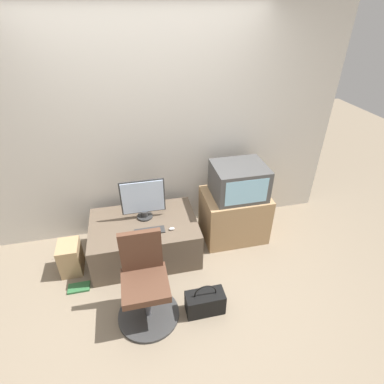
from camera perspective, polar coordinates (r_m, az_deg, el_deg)
The scene contains 12 objects.
ground_plane at distance 3.08m, azimuth -3.46°, elevation -21.06°, with size 12.00×12.00×0.00m, color #7F705B.
wall_back at distance 3.36m, azimuth -8.14°, elevation 11.79°, with size 4.40×0.05×2.60m.
desk at distance 3.44m, azimuth -8.94°, elevation -8.72°, with size 1.15×0.77×0.45m.
side_stand at distance 3.66m, azimuth 7.97°, elevation -4.32°, with size 0.74×0.56×0.59m.
main_monitor at distance 3.24m, azimuth -9.30°, elevation -1.39°, with size 0.47×0.17×0.47m.
keyboard at distance 3.17m, azimuth -8.06°, elevation -7.37°, with size 0.31×0.11×0.01m.
mouse at distance 3.16m, azimuth -3.89°, elevation -7.00°, with size 0.06×0.04×0.03m.
crt_tv at distance 3.39m, azimuth 8.91°, elevation 2.12°, with size 0.58×0.49×0.37m.
office_chair at distance 2.81m, azimuth -8.86°, elevation -17.44°, with size 0.57×0.57×0.87m.
cardboard_box_lower at distance 3.50m, azimuth -22.13°, elevation -11.47°, with size 0.21×0.28×0.35m.
handbag at distance 2.97m, azimuth 2.50°, elevation -20.25°, with size 0.36×0.17×0.35m.
book at distance 3.41m, azimuth -20.73°, elevation -16.66°, with size 0.21×0.12×0.02m.
Camera 1 is at (-0.23, -1.80, 2.49)m, focal length 28.00 mm.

